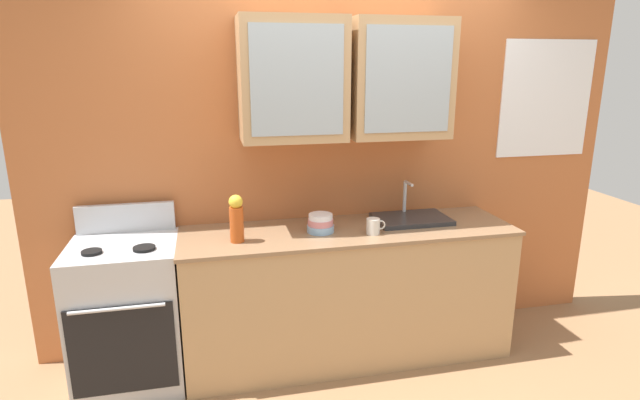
{
  "coord_description": "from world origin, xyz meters",
  "views": [
    {
      "loc": [
        -0.86,
        -2.98,
        1.93
      ],
      "look_at": [
        -0.19,
        0.0,
        1.1
      ],
      "focal_mm": 28.46,
      "sensor_mm": 36.0,
      "label": 1
    }
  ],
  "objects_px": {
    "stove_range": "(129,313)",
    "sink_faucet": "(411,218)",
    "vase": "(236,218)",
    "cup_near_sink": "(374,226)",
    "bowl_stack": "(321,223)"
  },
  "relations": [
    {
      "from": "sink_faucet",
      "to": "stove_range",
      "type": "bearing_deg",
      "value": -177.79
    },
    {
      "from": "bowl_stack",
      "to": "cup_near_sink",
      "type": "bearing_deg",
      "value": -19.42
    },
    {
      "from": "sink_faucet",
      "to": "bowl_stack",
      "type": "height_order",
      "value": "sink_faucet"
    },
    {
      "from": "vase",
      "to": "cup_near_sink",
      "type": "relative_size",
      "value": 2.35
    },
    {
      "from": "vase",
      "to": "sink_faucet",
      "type": "bearing_deg",
      "value": 7.58
    },
    {
      "from": "stove_range",
      "to": "vase",
      "type": "bearing_deg",
      "value": -7.22
    },
    {
      "from": "vase",
      "to": "cup_near_sink",
      "type": "bearing_deg",
      "value": -2.79
    },
    {
      "from": "sink_faucet",
      "to": "cup_near_sink",
      "type": "bearing_deg",
      "value": -149.47
    },
    {
      "from": "stove_range",
      "to": "sink_faucet",
      "type": "distance_m",
      "value": 1.9
    },
    {
      "from": "sink_faucet",
      "to": "cup_near_sink",
      "type": "xyz_separation_m",
      "value": [
        -0.33,
        -0.2,
        0.03
      ]
    },
    {
      "from": "stove_range",
      "to": "cup_near_sink",
      "type": "bearing_deg",
      "value": -4.76
    },
    {
      "from": "sink_faucet",
      "to": "cup_near_sink",
      "type": "relative_size",
      "value": 4.02
    },
    {
      "from": "sink_faucet",
      "to": "cup_near_sink",
      "type": "distance_m",
      "value": 0.39
    },
    {
      "from": "stove_range",
      "to": "bowl_stack",
      "type": "distance_m",
      "value": 1.29
    },
    {
      "from": "stove_range",
      "to": "vase",
      "type": "height_order",
      "value": "vase"
    }
  ]
}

